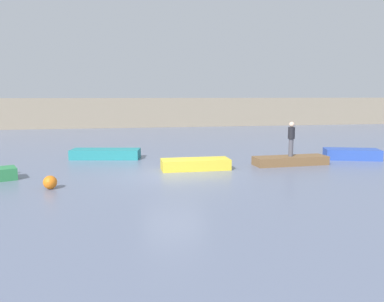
{
  "coord_description": "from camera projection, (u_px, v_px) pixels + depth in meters",
  "views": [
    {
      "loc": [
        -2.11,
        -15.5,
        3.31
      ],
      "look_at": [
        1.52,
        3.96,
        0.41
      ],
      "focal_mm": 35.69,
      "sensor_mm": 36.0,
      "label": 1
    }
  ],
  "objects": [
    {
      "name": "rowboat_brown",
      "position": [
        290.0,
        160.0,
        18.28
      ],
      "size": [
        3.63,
        1.21,
        0.41
      ],
      "primitive_type": "cube",
      "rotation": [
        0.0,
        0.0,
        0.05
      ],
      "color": "brown",
      "rests_on": "ground_plane"
    },
    {
      "name": "rowboat_teal",
      "position": [
        106.0,
        154.0,
        20.08
      ],
      "size": [
        3.71,
        1.86,
        0.5
      ],
      "primitive_type": "cube",
      "rotation": [
        0.0,
        0.0,
        -0.19
      ],
      "color": "teal",
      "rests_on": "ground_plane"
    },
    {
      "name": "embankment_wall",
      "position": [
        141.0,
        113.0,
        39.5
      ],
      "size": [
        80.0,
        1.2,
        3.02
      ],
      "primitive_type": "cube",
      "color": "gray",
      "rests_on": "ground_plane"
    },
    {
      "name": "mooring_buoy",
      "position": [
        50.0,
        182.0,
        13.55
      ],
      "size": [
        0.49,
        0.49,
        0.49
      ],
      "primitive_type": "sphere",
      "color": "orange",
      "rests_on": "ground_plane"
    },
    {
      "name": "person_dark_shirt",
      "position": [
        291.0,
        137.0,
        18.11
      ],
      "size": [
        0.32,
        0.32,
        1.65
      ],
      "color": "#4C4C56",
      "rests_on": "rowboat_brown"
    },
    {
      "name": "rowboat_blue",
      "position": [
        352.0,
        154.0,
        19.87
      ],
      "size": [
        2.95,
        1.95,
        0.54
      ],
      "primitive_type": "cube",
      "rotation": [
        0.0,
        0.0,
        -0.32
      ],
      "color": "#2B4CAD",
      "rests_on": "ground_plane"
    },
    {
      "name": "ground_plane",
      "position": [
        174.0,
        175.0,
        15.94
      ],
      "size": [
        120.0,
        120.0,
        0.0
      ],
      "primitive_type": "plane",
      "color": "slate"
    },
    {
      "name": "rowboat_yellow",
      "position": [
        195.0,
        164.0,
        17.12
      ],
      "size": [
        3.06,
        1.13,
        0.48
      ],
      "primitive_type": "cube",
      "rotation": [
        0.0,
        0.0,
        0.0
      ],
      "color": "gold",
      "rests_on": "ground_plane"
    }
  ]
}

